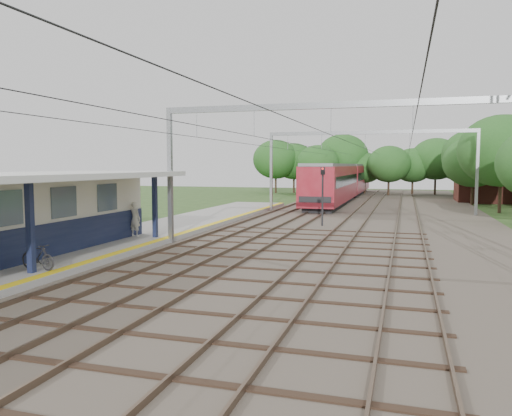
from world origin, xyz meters
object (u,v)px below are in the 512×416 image
(train, at_px, (344,180))
(signal_post, at_px, (323,191))
(person, at_px, (135,219))
(bicycle, at_px, (38,257))

(train, relative_size, signal_post, 9.93)
(person, height_order, bicycle, person)
(person, distance_m, signal_post, 12.65)
(bicycle, relative_size, train, 0.04)
(bicycle, distance_m, signal_post, 19.42)
(bicycle, height_order, train, train)
(person, bearing_deg, bicycle, 106.37)
(person, relative_size, bicycle, 1.15)
(bicycle, height_order, signal_post, signal_post)
(signal_post, bearing_deg, bicycle, -112.16)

